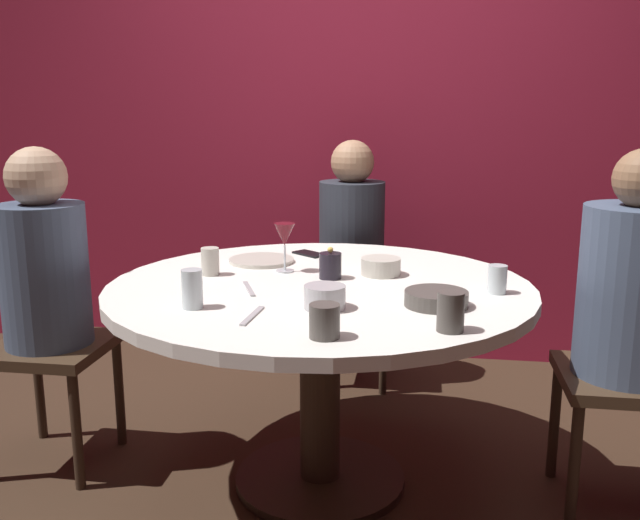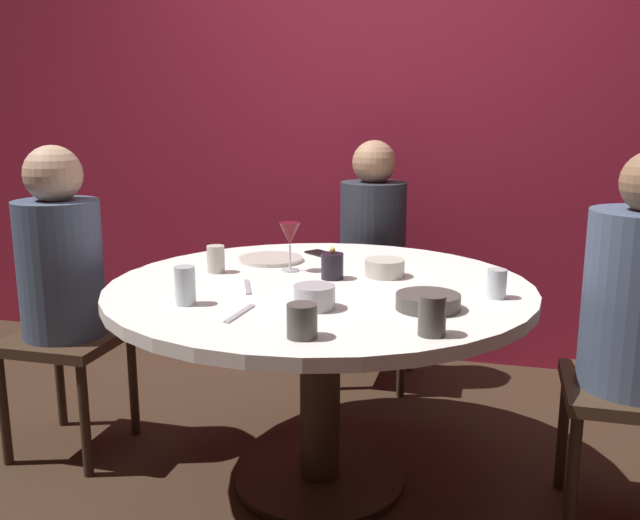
% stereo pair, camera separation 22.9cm
% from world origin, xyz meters
% --- Properties ---
extents(ground_plane, '(8.00, 8.00, 0.00)m').
position_xyz_m(ground_plane, '(0.00, 0.00, 0.00)').
color(ground_plane, '#382619').
extents(back_wall, '(6.00, 0.10, 2.60)m').
position_xyz_m(back_wall, '(0.00, 1.41, 1.30)').
color(back_wall, maroon).
rests_on(back_wall, ground).
extents(dining_table, '(1.42, 1.42, 0.73)m').
position_xyz_m(dining_table, '(0.00, 0.00, 0.59)').
color(dining_table, white).
rests_on(dining_table, ground).
extents(seated_diner_left, '(0.40, 0.40, 1.18)m').
position_xyz_m(seated_diner_left, '(-0.99, 0.00, 0.73)').
color(seated_diner_left, '#3F2D1E').
rests_on(seated_diner_left, ground).
extents(seated_diner_back, '(0.40, 0.40, 1.16)m').
position_xyz_m(seated_diner_back, '(0.00, 0.99, 0.72)').
color(seated_diner_back, '#3F2D1E').
rests_on(seated_diner_back, ground).
extents(seated_diner_right, '(0.40, 0.40, 1.19)m').
position_xyz_m(seated_diner_right, '(0.99, 0.00, 0.73)').
color(seated_diner_right, '#3F2D1E').
rests_on(seated_diner_right, ground).
extents(candle_holder, '(0.08, 0.08, 0.11)m').
position_xyz_m(candle_holder, '(0.02, 0.07, 0.78)').
color(candle_holder, black).
rests_on(candle_holder, dining_table).
extents(wine_glass, '(0.08, 0.08, 0.18)m').
position_xyz_m(wine_glass, '(-0.15, 0.15, 0.86)').
color(wine_glass, silver).
rests_on(wine_glass, dining_table).
extents(dinner_plate, '(0.25, 0.25, 0.01)m').
position_xyz_m(dinner_plate, '(-0.27, 0.29, 0.74)').
color(dinner_plate, beige).
rests_on(dinner_plate, dining_table).
extents(cell_phone, '(0.15, 0.14, 0.01)m').
position_xyz_m(cell_phone, '(-0.11, 0.45, 0.74)').
color(cell_phone, black).
rests_on(cell_phone, dining_table).
extents(bowl_serving_large, '(0.12, 0.12, 0.07)m').
position_xyz_m(bowl_serving_large, '(0.06, -0.29, 0.77)').
color(bowl_serving_large, '#B7B7BC').
rests_on(bowl_serving_large, dining_table).
extents(bowl_salad_center, '(0.19, 0.19, 0.05)m').
position_xyz_m(bowl_salad_center, '(0.38, -0.22, 0.75)').
color(bowl_salad_center, '#4C4742').
rests_on(bowl_salad_center, dining_table).
extents(bowl_small_white, '(0.14, 0.14, 0.06)m').
position_xyz_m(bowl_small_white, '(0.19, 0.15, 0.76)').
color(bowl_small_white, beige).
rests_on(bowl_small_white, dining_table).
extents(cup_near_candle, '(0.06, 0.06, 0.10)m').
position_xyz_m(cup_near_candle, '(-0.40, 0.06, 0.78)').
color(cup_near_candle, beige).
rests_on(cup_near_candle, dining_table).
extents(cup_by_left_diner, '(0.07, 0.07, 0.11)m').
position_xyz_m(cup_by_left_diner, '(0.41, -0.45, 0.78)').
color(cup_by_left_diner, '#4C4742').
rests_on(cup_by_left_diner, dining_table).
extents(cup_by_right_diner, '(0.08, 0.08, 0.09)m').
position_xyz_m(cup_by_right_diner, '(0.10, -0.55, 0.78)').
color(cup_by_right_diner, '#4C4742').
rests_on(cup_by_right_diner, dining_table).
extents(cup_center_front, '(0.06, 0.06, 0.12)m').
position_xyz_m(cup_center_front, '(-0.32, -0.35, 0.79)').
color(cup_center_front, silver).
rests_on(cup_center_front, dining_table).
extents(cup_far_edge, '(0.06, 0.06, 0.09)m').
position_xyz_m(cup_far_edge, '(0.57, -0.04, 0.78)').
color(cup_far_edge, silver).
rests_on(cup_far_edge, dining_table).
extents(fork_near_plate, '(0.03, 0.18, 0.01)m').
position_xyz_m(fork_near_plate, '(-0.13, -0.40, 0.73)').
color(fork_near_plate, '#B7B7BC').
rests_on(fork_near_plate, dining_table).
extents(knife_near_plate, '(0.08, 0.17, 0.01)m').
position_xyz_m(knife_near_plate, '(-0.21, -0.12, 0.73)').
color(knife_near_plate, '#B7B7BC').
rests_on(knife_near_plate, dining_table).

